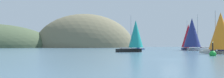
{
  "coord_description": "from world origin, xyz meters",
  "views": [
    {
      "loc": [
        -14.18,
        -27.95,
        1.85
      ],
      "look_at": [
        0.0,
        33.27,
        3.39
      ],
      "focal_mm": 38.25,
      "sensor_mm": 36.0,
      "label": 1
    }
  ],
  "objects": [
    {
      "name": "sailboat_navy_sail",
      "position": [
        28.74,
        41.4,
        5.56
      ],
      "size": [
        10.0,
        6.84,
        11.77
      ],
      "color": "white",
      "rests_on": "ground_plane"
    },
    {
      "name": "sailboat_crimson_sail",
      "position": [
        31.32,
        48.34,
        4.74
      ],
      "size": [
        6.01,
        9.72,
        10.72
      ],
      "color": "#191E4C",
      "rests_on": "ground_plane"
    },
    {
      "name": "sailboat_blue_spinnaker",
      "position": [
        13.07,
        53.29,
        4.42
      ],
      "size": [
        8.19,
        7.69,
        8.98
      ],
      "color": "navy",
      "rests_on": "ground_plane"
    },
    {
      "name": "sailboat_teal_sail",
      "position": [
        5.65,
        31.07,
        4.29
      ],
      "size": [
        7.9,
        4.69,
        9.41
      ],
      "color": "black",
      "rests_on": "ground_plane"
    },
    {
      "name": "channel_buoy",
      "position": [
        11.11,
        6.9,
        0.37
      ],
      "size": [
        1.1,
        1.1,
        2.64
      ],
      "color": "green",
      "rests_on": "ground_plane"
    },
    {
      "name": "sailboat_orange_sail",
      "position": [
        18.62,
        14.75,
        4.5
      ],
      "size": [
        5.06,
        8.37,
        9.12
      ],
      "color": "#B7B2A8",
      "rests_on": "ground_plane"
    },
    {
      "name": "headland_center",
      "position": [
        5.0,
        135.0,
        0.0
      ],
      "size": [
        67.69,
        44.0,
        45.89
      ],
      "primitive_type": "ellipsoid",
      "color": "#6B664C",
      "rests_on": "ground_plane"
    },
    {
      "name": "ground_plane",
      "position": [
        0.0,
        0.0,
        0.0
      ],
      "size": [
        360.0,
        360.0,
        0.0
      ],
      "primitive_type": "plane",
      "color": "#426075"
    }
  ]
}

